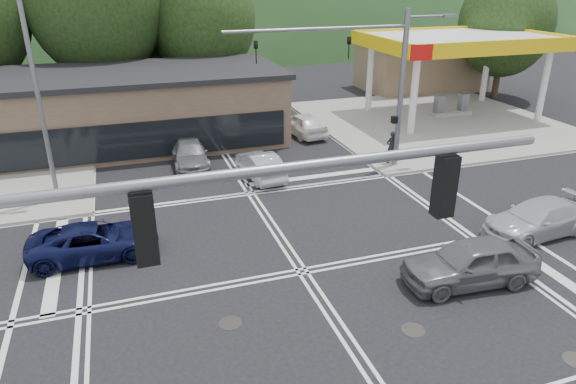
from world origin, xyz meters
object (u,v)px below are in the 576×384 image
object	(u,v)px
car_queue_b	(303,124)
car_blue_west	(94,241)
pedestrian	(391,147)
car_northbound	(190,154)
car_grey_center	(470,262)
car_silver_east	(538,218)
car_queue_a	(260,165)

from	to	relation	value
car_queue_b	car_blue_west	bearing A→B (deg)	36.21
pedestrian	car_northbound	bearing A→B (deg)	-23.01
car_blue_west	car_grey_center	xyz separation A→B (m)	(11.88, -5.74, 0.15)
car_blue_west	car_queue_b	bearing A→B (deg)	-45.28
car_grey_center	car_silver_east	xyz separation A→B (m)	(4.71, 2.07, -0.10)
car_northbound	pedestrian	distance (m)	10.74
car_queue_a	car_queue_b	distance (m)	7.62
car_grey_center	car_queue_a	world-z (taller)	car_grey_center
car_grey_center	car_queue_a	size ratio (longest dim) A/B	1.14
car_queue_a	car_queue_b	world-z (taller)	car_queue_b
car_silver_east	pedestrian	size ratio (longest dim) A/B	2.69
car_queue_a	pedestrian	xyz separation A→B (m)	(7.09, -0.50, 0.36)
car_grey_center	pedestrian	world-z (taller)	pedestrian
car_grey_center	car_queue_a	xyz separation A→B (m)	(-4.05, 11.37, -0.12)
car_blue_west	car_silver_east	world-z (taller)	car_silver_east
car_grey_center	car_queue_b	xyz separation A→B (m)	(0.45, 17.52, -0.06)
car_silver_east	car_northbound	bearing A→B (deg)	-140.29
car_blue_west	pedestrian	bearing A→B (deg)	-69.98
car_grey_center	pedestrian	xyz separation A→B (m)	(3.04, 10.87, 0.24)
car_blue_west	car_northbound	world-z (taller)	car_northbound
car_queue_b	pedestrian	world-z (taller)	pedestrian
car_grey_center	car_blue_west	bearing A→B (deg)	-111.41
car_northbound	car_silver_east	bearing A→B (deg)	-42.91
car_grey_center	pedestrian	size ratio (longest dim) A/B	2.62
car_silver_east	car_queue_a	size ratio (longest dim) A/B	1.17
car_silver_east	car_northbound	size ratio (longest dim) A/B	1.06
car_grey_center	car_silver_east	world-z (taller)	car_grey_center
car_queue_b	car_northbound	world-z (taller)	car_queue_b
car_northbound	pedestrian	world-z (taller)	pedestrian
car_queue_a	car_northbound	world-z (taller)	car_queue_a
car_grey_center	pedestrian	distance (m)	11.29
car_northbound	pedestrian	bearing A→B (deg)	-15.50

